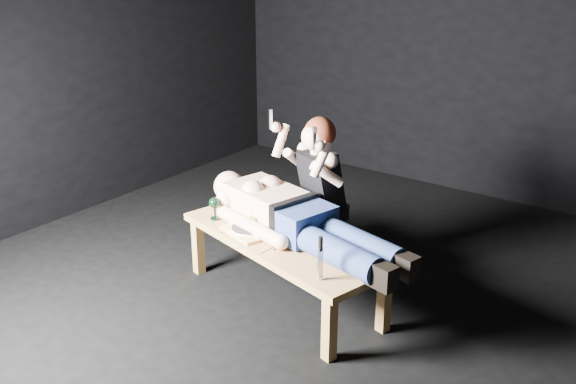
% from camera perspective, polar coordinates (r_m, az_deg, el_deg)
% --- Properties ---
extents(ground, '(5.00, 5.00, 0.00)m').
position_cam_1_polar(ground, '(4.40, 2.27, -9.18)').
color(ground, black).
rests_on(ground, ground).
extents(back_wall, '(5.00, 0.00, 5.00)m').
position_cam_1_polar(back_wall, '(6.08, 16.26, 13.53)').
color(back_wall, black).
rests_on(back_wall, ground).
extents(table, '(1.60, 0.91, 0.45)m').
position_cam_1_polar(table, '(4.26, -0.40, -6.80)').
color(table, '#A57845').
rests_on(table, ground).
extents(lying_man, '(1.73, 0.88, 0.29)m').
position_cam_1_polar(lying_man, '(4.12, 1.04, -2.10)').
color(lying_man, '#DBA88C').
rests_on(lying_man, table).
extents(kneeling_woman, '(0.85, 0.90, 1.20)m').
position_cam_1_polar(kneeling_woman, '(4.46, 3.66, -0.25)').
color(kneeling_woman, black).
rests_on(kneeling_woman, ground).
extents(serving_tray, '(0.39, 0.33, 0.02)m').
position_cam_1_polar(serving_tray, '(4.24, -3.49, -3.46)').
color(serving_tray, tan).
rests_on(serving_tray, table).
extents(plate, '(0.28, 0.28, 0.02)m').
position_cam_1_polar(plate, '(4.23, -3.49, -3.23)').
color(plate, white).
rests_on(plate, serving_tray).
extents(apple, '(0.07, 0.07, 0.07)m').
position_cam_1_polar(apple, '(4.21, -3.23, -2.70)').
color(apple, '#52B01F').
rests_on(apple, plate).
extents(goblet, '(0.09, 0.09, 0.16)m').
position_cam_1_polar(goblet, '(4.43, -6.49, -1.45)').
color(goblet, black).
rests_on(goblet, table).
extents(fork_flat, '(0.05, 0.16, 0.01)m').
position_cam_1_polar(fork_flat, '(4.29, -5.15, -3.30)').
color(fork_flat, '#B2B2B7').
rests_on(fork_flat, table).
extents(knife_flat, '(0.04, 0.16, 0.01)m').
position_cam_1_polar(knife_flat, '(4.01, -1.69, -5.03)').
color(knife_flat, '#B2B2B7').
rests_on(knife_flat, table).
extents(spoon_flat, '(0.07, 0.15, 0.01)m').
position_cam_1_polar(spoon_flat, '(4.06, -1.06, -4.68)').
color(spoon_flat, '#B2B2B7').
rests_on(spoon_flat, table).
extents(carving_knife, '(0.04, 0.05, 0.27)m').
position_cam_1_polar(carving_knife, '(3.61, 2.87, -5.88)').
color(carving_knife, '#B2B2B7').
rests_on(carving_knife, table).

